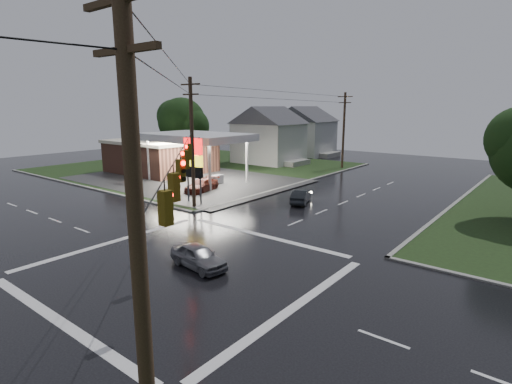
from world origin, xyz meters
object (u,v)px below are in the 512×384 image
Objects in this scene: house_far at (304,130)px; tree_nw_behind at (182,122)px; car_pump at (202,185)px; pylon_sign at (193,160)px; car_north at (301,196)px; car_crossing at (198,256)px; gas_station at (166,154)px; utility_pole_n at (344,129)px; utility_pole_nw at (192,142)px; house_near at (269,134)px; utility_pole_se at (139,265)px.

house_far is 21.65m from tree_nw_behind.
house_far is 34.70m from car_pump.
tree_nw_behind is at bearing 140.13° from pylon_sign.
pylon_sign reaches higher than car_north.
house_far is 2.92× the size of car_north.
car_pump is at bearing -10.76° from car_north.
house_far reaches higher than car_crossing.
gas_station is at bearing 148.78° from pylon_sign.
utility_pole_n is (16.18, 18.30, 2.92)m from gas_station.
utility_pole_nw is 1.00× the size of house_far.
house_near is at bearing 73.83° from gas_station.
car_north is 0.83× the size of car_pump.
car_crossing is 19.93m from car_pump.
car_pump reaches higher than car_north.
utility_pole_se is (20.00, -20.00, 1.71)m from pylon_sign.
gas_station is at bearing -97.50° from house_far.
tree_nw_behind reaches higher than gas_station.
utility_pole_nw is at bearing -40.10° from tree_nw_behind.
pylon_sign is 6.12m from car_pump.
house_near is 12.04m from house_far.
pylon_sign is 1.59× the size of car_crossing.
pylon_sign reaches higher than car_pump.
utility_pole_se is at bearing -42.34° from tree_nw_behind.
utility_pole_se is 1.05× the size of utility_pole_n.
utility_pole_nw is at bearing -45.00° from pylon_sign.
utility_pole_nw is 10.86m from car_north.
car_pump reaches higher than car_crossing.
house_near is 1.10× the size of tree_nw_behind.
house_far is at bearing 91.44° from car_pump.
car_crossing is (34.31, -29.52, -5.54)m from tree_nw_behind.
car_crossing is at bearing -40.71° from tree_nw_behind.
car_pump is at bearing 128.69° from pylon_sign.
house_far reaches higher than pylon_sign.
car_north is (6.49, 7.07, -5.10)m from utility_pole_nw.
utility_pole_nw reaches higher than gas_station.
house_near is 2.93× the size of car_crossing.
car_crossing is at bearing -36.33° from gas_station.
house_far is at bearing 82.50° from gas_station.
car_north is (30.83, -13.43, -5.56)m from tree_nw_behind.
gas_station is 2.38× the size of utility_pole_nw.
house_near is (-11.45, 26.50, -1.32)m from utility_pole_nw.
utility_pole_se reaches higher than utility_pole_n.
pylon_sign is 1.58× the size of car_north.
house_near is 2.42× the size of car_pump.
utility_pole_n is 2.78× the size of car_crossing.
utility_pole_se is 51.16m from utility_pole_n.
house_far reaches higher than gas_station.
house_near is (4.73, 16.30, 1.86)m from gas_station.
house_far is at bearing 94.76° from house_near.
gas_station is 45.83m from utility_pole_se.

